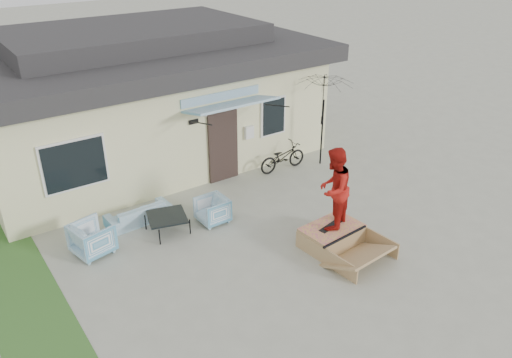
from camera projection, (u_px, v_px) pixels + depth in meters
ground at (291, 264)px, 11.41m from camera, size 90.00×90.00×0.00m
grass_strip at (26, 304)px, 10.21m from camera, size 1.40×8.00×0.01m
house at (138, 93)px, 16.38m from camera, size 10.80×8.49×4.10m
loveseat at (138, 210)px, 12.89m from camera, size 1.67×0.55×0.64m
armchair_left at (92, 237)px, 11.61m from camera, size 0.93×0.97×0.85m
armchair_right at (212, 209)px, 12.86m from camera, size 0.69×0.73×0.74m
coffee_table at (167, 224)px, 12.51m from camera, size 1.12×1.12×0.45m
bicycle at (283, 154)px, 15.53m from camera, size 1.63×0.59×1.04m
patio_umbrella at (323, 111)px, 15.38m from camera, size 1.88×1.76×2.20m
skate_ramp at (332, 236)px, 12.01m from camera, size 1.53×1.96×0.47m
skateboard at (331, 226)px, 11.93m from camera, size 0.75×0.33×0.05m
skater at (334, 188)px, 11.48m from camera, size 1.19×1.10×1.96m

